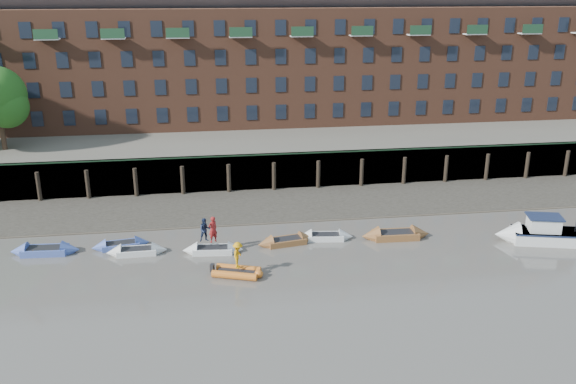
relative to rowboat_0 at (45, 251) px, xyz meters
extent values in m
plane|color=#5F5A53|center=(15.17, -10.70, -0.24)|extent=(220.00, 220.00, 0.00)
cube|color=#3D382F|center=(15.17, 7.30, -0.24)|extent=(110.00, 8.00, 0.50)
cube|color=#4C4336|center=(15.17, 3.90, -0.24)|extent=(110.00, 1.60, 0.10)
cube|color=#2D2A26|center=(15.17, 11.70, 1.36)|extent=(110.00, 0.80, 3.20)
cylinder|color=black|center=(-2.83, 11.05, 1.06)|extent=(0.36, 0.36, 2.60)
cylinder|color=black|center=(1.17, 11.05, 1.06)|extent=(0.36, 0.36, 2.60)
cylinder|color=black|center=(5.17, 11.05, 1.06)|extent=(0.36, 0.36, 2.60)
cylinder|color=black|center=(9.17, 11.05, 1.06)|extent=(0.36, 0.36, 2.60)
cylinder|color=black|center=(13.17, 11.05, 1.06)|extent=(0.36, 0.36, 2.60)
cylinder|color=black|center=(17.17, 11.05, 1.06)|extent=(0.36, 0.36, 2.60)
cylinder|color=black|center=(21.17, 11.05, 1.06)|extent=(0.36, 0.36, 2.60)
cylinder|color=black|center=(25.17, 11.05, 1.06)|extent=(0.36, 0.36, 2.60)
cylinder|color=black|center=(29.17, 11.05, 1.06)|extent=(0.36, 0.36, 2.60)
cylinder|color=black|center=(33.17, 11.05, 1.06)|extent=(0.36, 0.36, 2.60)
cylinder|color=black|center=(37.17, 11.05, 1.06)|extent=(0.36, 0.36, 2.60)
cylinder|color=black|center=(41.17, 11.05, 1.06)|extent=(0.36, 0.36, 2.60)
cylinder|color=black|center=(45.17, 11.05, 1.06)|extent=(0.36, 0.36, 2.60)
cube|color=#264C2D|center=(15.17, 11.40, 3.01)|extent=(110.00, 0.06, 0.10)
cube|color=#5E594D|center=(15.17, 25.30, 1.36)|extent=(110.00, 28.00, 3.20)
cube|color=brown|center=(15.17, 26.30, 8.96)|extent=(80.00, 10.00, 12.00)
cube|color=black|center=(-7.83, 21.28, 4.76)|extent=(1.10, 0.12, 1.50)
cube|color=black|center=(-4.83, 21.28, 4.76)|extent=(1.10, 0.12, 1.50)
cube|color=black|center=(-1.83, 21.28, 4.76)|extent=(1.10, 0.12, 1.50)
cube|color=black|center=(1.17, 21.28, 4.76)|extent=(1.10, 0.12, 1.50)
cube|color=black|center=(4.17, 21.28, 4.76)|extent=(1.10, 0.12, 1.50)
cube|color=black|center=(7.17, 21.28, 4.76)|extent=(1.10, 0.12, 1.50)
cube|color=black|center=(10.17, 21.28, 4.76)|extent=(1.10, 0.12, 1.50)
cube|color=black|center=(13.17, 21.28, 4.76)|extent=(1.10, 0.12, 1.50)
cube|color=black|center=(16.17, 21.28, 4.76)|extent=(1.10, 0.12, 1.50)
cube|color=black|center=(19.17, 21.28, 4.76)|extent=(1.10, 0.12, 1.50)
cube|color=black|center=(22.17, 21.28, 4.76)|extent=(1.10, 0.12, 1.50)
cube|color=black|center=(25.17, 21.28, 4.76)|extent=(1.10, 0.12, 1.50)
cube|color=black|center=(28.17, 21.28, 4.76)|extent=(1.10, 0.12, 1.50)
cube|color=black|center=(31.17, 21.28, 4.76)|extent=(1.10, 0.12, 1.50)
cube|color=black|center=(34.17, 21.28, 4.76)|extent=(1.10, 0.12, 1.50)
cube|color=black|center=(37.17, 21.28, 4.76)|extent=(1.10, 0.12, 1.50)
cube|color=black|center=(40.17, 21.28, 4.76)|extent=(1.10, 0.12, 1.50)
cube|color=black|center=(43.17, 21.28, 4.76)|extent=(1.10, 0.12, 1.50)
cube|color=black|center=(46.17, 21.28, 4.76)|extent=(1.10, 0.12, 1.50)
cube|color=black|center=(49.17, 21.28, 4.76)|extent=(1.10, 0.12, 1.50)
cube|color=black|center=(-7.83, 21.28, 7.56)|extent=(1.10, 0.12, 1.50)
cube|color=black|center=(-4.83, 21.28, 7.56)|extent=(1.10, 0.12, 1.50)
cube|color=black|center=(-1.83, 21.28, 7.56)|extent=(1.10, 0.12, 1.50)
cube|color=black|center=(1.17, 21.28, 7.56)|extent=(1.10, 0.12, 1.50)
cube|color=black|center=(4.17, 21.28, 7.56)|extent=(1.10, 0.12, 1.50)
cube|color=black|center=(7.17, 21.28, 7.56)|extent=(1.10, 0.12, 1.50)
cube|color=black|center=(10.17, 21.28, 7.56)|extent=(1.10, 0.12, 1.50)
cube|color=black|center=(13.17, 21.28, 7.56)|extent=(1.10, 0.12, 1.50)
cube|color=black|center=(16.17, 21.28, 7.56)|extent=(1.10, 0.12, 1.50)
cube|color=black|center=(19.17, 21.28, 7.56)|extent=(1.10, 0.12, 1.50)
cube|color=black|center=(22.17, 21.28, 7.56)|extent=(1.10, 0.12, 1.50)
cube|color=black|center=(25.17, 21.28, 7.56)|extent=(1.10, 0.12, 1.50)
cube|color=black|center=(28.17, 21.28, 7.56)|extent=(1.10, 0.12, 1.50)
cube|color=black|center=(31.17, 21.28, 7.56)|extent=(1.10, 0.12, 1.50)
cube|color=black|center=(34.17, 21.28, 7.56)|extent=(1.10, 0.12, 1.50)
cube|color=black|center=(37.17, 21.28, 7.56)|extent=(1.10, 0.12, 1.50)
cube|color=black|center=(40.17, 21.28, 7.56)|extent=(1.10, 0.12, 1.50)
cube|color=black|center=(43.17, 21.28, 7.56)|extent=(1.10, 0.12, 1.50)
cube|color=black|center=(46.17, 21.28, 7.56)|extent=(1.10, 0.12, 1.50)
cube|color=black|center=(49.17, 21.28, 7.56)|extent=(1.10, 0.12, 1.50)
cube|color=black|center=(-4.83, 21.28, 10.36)|extent=(1.10, 0.12, 1.50)
cube|color=black|center=(-1.83, 21.28, 10.36)|extent=(1.10, 0.12, 1.50)
cube|color=black|center=(1.17, 21.28, 10.36)|extent=(1.10, 0.12, 1.50)
cube|color=black|center=(4.17, 21.28, 10.36)|extent=(1.10, 0.12, 1.50)
cube|color=black|center=(7.17, 21.28, 10.36)|extent=(1.10, 0.12, 1.50)
cube|color=black|center=(10.17, 21.28, 10.36)|extent=(1.10, 0.12, 1.50)
cube|color=black|center=(13.17, 21.28, 10.36)|extent=(1.10, 0.12, 1.50)
cube|color=black|center=(16.17, 21.28, 10.36)|extent=(1.10, 0.12, 1.50)
cube|color=black|center=(19.17, 21.28, 10.36)|extent=(1.10, 0.12, 1.50)
cube|color=black|center=(22.17, 21.28, 10.36)|extent=(1.10, 0.12, 1.50)
cube|color=black|center=(25.17, 21.28, 10.36)|extent=(1.10, 0.12, 1.50)
cube|color=black|center=(28.17, 21.28, 10.36)|extent=(1.10, 0.12, 1.50)
cube|color=black|center=(31.17, 21.28, 10.36)|extent=(1.10, 0.12, 1.50)
cube|color=black|center=(34.17, 21.28, 10.36)|extent=(1.10, 0.12, 1.50)
cube|color=black|center=(37.17, 21.28, 10.36)|extent=(1.10, 0.12, 1.50)
cube|color=black|center=(40.17, 21.28, 10.36)|extent=(1.10, 0.12, 1.50)
cube|color=black|center=(43.17, 21.28, 10.36)|extent=(1.10, 0.12, 1.50)
cube|color=black|center=(46.17, 21.28, 10.36)|extent=(1.10, 0.12, 1.50)
cube|color=black|center=(49.17, 21.28, 10.36)|extent=(1.10, 0.12, 1.50)
cube|color=black|center=(-4.83, 21.28, 13.16)|extent=(1.10, 0.12, 1.50)
cube|color=black|center=(-1.83, 21.28, 13.16)|extent=(1.10, 0.12, 1.50)
cube|color=black|center=(1.17, 21.28, 13.16)|extent=(1.10, 0.12, 1.50)
cube|color=black|center=(4.17, 21.28, 13.16)|extent=(1.10, 0.12, 1.50)
cube|color=black|center=(7.17, 21.28, 13.16)|extent=(1.10, 0.12, 1.50)
cube|color=black|center=(10.17, 21.28, 13.16)|extent=(1.10, 0.12, 1.50)
cube|color=black|center=(13.17, 21.28, 13.16)|extent=(1.10, 0.12, 1.50)
cube|color=black|center=(16.17, 21.28, 13.16)|extent=(1.10, 0.12, 1.50)
cube|color=black|center=(19.17, 21.28, 13.16)|extent=(1.10, 0.12, 1.50)
cube|color=black|center=(22.17, 21.28, 13.16)|extent=(1.10, 0.12, 1.50)
cube|color=black|center=(25.17, 21.28, 13.16)|extent=(1.10, 0.12, 1.50)
cube|color=black|center=(28.17, 21.28, 13.16)|extent=(1.10, 0.12, 1.50)
cube|color=black|center=(31.17, 21.28, 13.16)|extent=(1.10, 0.12, 1.50)
cube|color=black|center=(34.17, 21.28, 13.16)|extent=(1.10, 0.12, 1.50)
cube|color=black|center=(37.17, 21.28, 13.16)|extent=(1.10, 0.12, 1.50)
cube|color=black|center=(40.17, 21.28, 13.16)|extent=(1.10, 0.12, 1.50)
cube|color=black|center=(43.17, 21.28, 13.16)|extent=(1.10, 0.12, 1.50)
cube|color=black|center=(46.17, 21.28, 13.16)|extent=(1.10, 0.12, 1.50)
cube|color=black|center=(49.17, 21.28, 13.16)|extent=(1.10, 0.12, 1.50)
cylinder|color=#3A281C|center=(-6.83, 16.80, 4.96)|extent=(0.44, 0.44, 4.00)
cube|color=#455CAA|center=(0.00, 0.00, -0.01)|extent=(3.05, 1.51, 0.47)
cone|color=#455CAA|center=(1.74, -0.10, -0.01)|extent=(1.23, 1.41, 1.35)
cone|color=#455CAA|center=(-1.74, 0.10, -0.01)|extent=(1.23, 1.41, 1.35)
cube|color=black|center=(0.00, 0.00, 0.21)|extent=(2.54, 1.15, 0.06)
cube|color=#455CAA|center=(5.03, 0.29, -0.04)|extent=(2.69, 1.53, 0.40)
cone|color=#455CAA|center=(6.49, 0.52, -0.04)|extent=(1.15, 1.29, 1.15)
cone|color=#455CAA|center=(3.56, 0.06, -0.04)|extent=(1.15, 1.29, 1.15)
cube|color=black|center=(5.03, 0.29, 0.14)|extent=(2.23, 1.18, 0.06)
cube|color=silver|center=(6.23, -0.94, -0.03)|extent=(2.64, 1.22, 0.41)
cone|color=silver|center=(7.76, -0.92, -0.03)|extent=(1.04, 1.20, 1.18)
cone|color=silver|center=(4.70, -0.97, -0.03)|extent=(1.04, 1.20, 1.18)
cube|color=black|center=(6.23, -0.94, 0.15)|extent=(2.20, 0.92, 0.06)
cube|color=silver|center=(11.39, -1.47, -0.03)|extent=(2.78, 1.45, 0.42)
cone|color=silver|center=(12.95, -1.62, -0.03)|extent=(1.15, 1.30, 1.21)
cone|color=silver|center=(9.84, -1.33, -0.03)|extent=(1.15, 1.30, 1.21)
cube|color=black|center=(11.39, -1.47, 0.16)|extent=(2.31, 1.11, 0.06)
cube|color=brown|center=(16.60, -0.73, -0.03)|extent=(2.88, 1.70, 0.42)
cone|color=brown|center=(18.15, -0.45, -0.03)|extent=(1.26, 1.39, 1.22)
cone|color=brown|center=(15.04, -1.02, -0.03)|extent=(1.26, 1.39, 1.22)
cube|color=black|center=(16.60, -0.73, 0.16)|extent=(2.38, 1.31, 0.06)
cube|color=silver|center=(19.52, -0.31, -0.04)|extent=(2.71, 1.47, 0.40)
cone|color=silver|center=(21.01, -0.49, -0.04)|extent=(1.14, 1.28, 1.17)
cone|color=silver|center=(18.02, -0.13, -0.04)|extent=(1.14, 1.28, 1.17)
cube|color=black|center=(19.52, -0.31, 0.15)|extent=(2.24, 1.13, 0.06)
cube|color=brown|center=(24.61, -0.85, 0.01)|extent=(3.27, 1.57, 0.50)
cone|color=brown|center=(26.49, -0.92, 0.01)|extent=(1.30, 1.50, 1.45)
cone|color=brown|center=(22.73, -0.78, 0.01)|extent=(1.30, 1.50, 1.45)
cube|color=black|center=(24.61, -0.85, 0.25)|extent=(2.72, 1.19, 0.06)
cylinder|color=orange|center=(12.96, -4.66, 0.00)|extent=(2.89, 1.42, 0.48)
cylinder|color=orange|center=(12.62, -5.61, 0.00)|extent=(2.89, 1.42, 0.48)
sphere|color=orange|center=(14.15, -5.62, 0.00)|extent=(0.55, 0.55, 0.55)
cube|color=black|center=(12.79, -5.13, 0.00)|extent=(2.55, 1.59, 0.17)
cube|color=silver|center=(35.15, -3.08, 0.21)|extent=(5.23, 3.13, 0.89)
cone|color=silver|center=(32.38, -2.37, 0.21)|extent=(2.11, 2.34, 1.99)
cube|color=#19233F|center=(35.15, -3.08, 0.60)|extent=(5.24, 3.17, 0.12)
cube|color=silver|center=(34.77, -2.98, 1.15)|extent=(2.39, 1.96, 0.99)
cube|color=#19233F|center=(34.77, -2.98, 1.70)|extent=(2.73, 2.23, 0.10)
imported|color=maroon|center=(11.45, -1.49, 1.50)|extent=(0.81, 0.73, 1.85)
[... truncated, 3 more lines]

